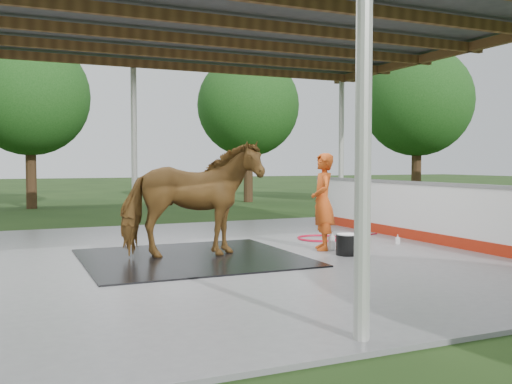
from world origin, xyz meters
name	(u,v)px	position (x,y,z in m)	size (l,w,h in m)	color
ground	(195,260)	(0.00, 0.00, 0.00)	(100.00, 100.00, 0.00)	#1E3814
concrete_slab	(195,258)	(0.00, 0.00, 0.03)	(12.00, 10.00, 0.05)	slate
pavilion_structure	(194,11)	(0.00, 0.00, 3.97)	(12.60, 10.60, 4.05)	beige
dasher_board	(423,213)	(4.60, 0.00, 0.59)	(0.16, 8.00, 1.15)	#AF240E
tree_belt	(195,35)	(0.30, 0.90, 3.79)	(28.00, 28.00, 5.80)	#382314
rubber_mat	(192,258)	(-0.10, -0.13, 0.06)	(3.32, 3.12, 0.02)	black
horse	(191,199)	(-0.10, -0.13, 0.99)	(0.99, 2.17, 1.84)	brown
handler	(323,202)	(2.26, -0.19, 0.89)	(0.61, 0.40, 1.68)	#D24E16
wash_bucket	(347,244)	(2.34, -0.84, 0.23)	(0.38, 0.38, 0.35)	black
soap_bottle_a	(332,240)	(2.37, -0.31, 0.22)	(0.13, 0.13, 0.34)	silver
soap_bottle_b	(398,239)	(3.89, -0.15, 0.14)	(0.08, 0.08, 0.18)	#338CD8
hose_coil	(321,238)	(2.95, 1.07, 0.06)	(1.95, 1.01, 0.02)	#B80D2A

